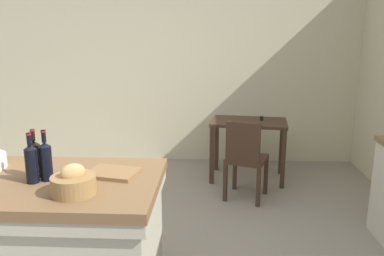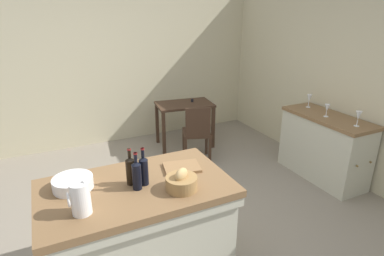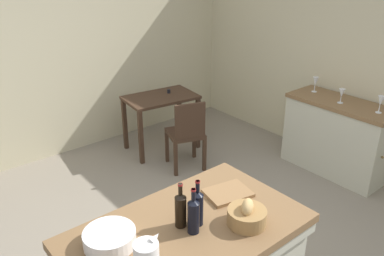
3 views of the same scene
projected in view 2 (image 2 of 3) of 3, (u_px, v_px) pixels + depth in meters
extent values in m
plane|color=gray|center=(169.00, 221.00, 3.49)|extent=(6.76, 6.76, 0.00)
cube|color=beige|center=(109.00, 66.00, 5.23)|extent=(5.32, 0.12, 2.60)
cube|color=beige|center=(354.00, 82.00, 4.09)|extent=(0.12, 5.20, 2.60)
cube|color=brown|center=(136.00, 188.00, 2.49)|extent=(1.48, 0.88, 0.06)
cube|color=#BCBAA3|center=(137.00, 196.00, 2.52)|extent=(1.46, 0.86, 0.08)
cube|color=#BCBAA3|center=(139.00, 235.00, 2.65)|extent=(1.40, 0.80, 0.83)
cube|color=brown|center=(328.00, 117.00, 4.13)|extent=(0.52, 1.20, 0.04)
cube|color=#BCBAA3|center=(324.00, 148.00, 4.29)|extent=(0.49, 1.17, 0.84)
sphere|color=brown|center=(357.00, 166.00, 3.71)|extent=(0.03, 0.03, 0.03)
sphere|color=brown|center=(371.00, 162.00, 3.81)|extent=(0.03, 0.03, 0.03)
cube|color=#3D281C|center=(184.00, 104.00, 5.19)|extent=(0.97, 0.67, 0.04)
cube|color=#3D281C|center=(164.00, 133.00, 4.98)|extent=(0.06, 0.06, 0.70)
cube|color=#3D281C|center=(213.00, 128.00, 5.23)|extent=(0.06, 0.06, 0.70)
cube|color=#3D281C|center=(157.00, 123.00, 5.42)|extent=(0.06, 0.06, 0.70)
cube|color=#3D281C|center=(203.00, 119.00, 5.66)|extent=(0.06, 0.06, 0.70)
cylinder|color=black|center=(192.00, 100.00, 5.27)|extent=(0.04, 0.04, 0.05)
cube|color=#3D281C|center=(197.00, 133.00, 4.77)|extent=(0.51, 0.51, 0.04)
cube|color=#3D281C|center=(198.00, 122.00, 4.52)|extent=(0.35, 0.15, 0.42)
cube|color=#3D281C|center=(206.00, 142.00, 5.03)|extent=(0.05, 0.05, 0.42)
cube|color=#3D281C|center=(184.00, 143.00, 5.00)|extent=(0.05, 0.05, 0.42)
cube|color=#3D281C|center=(210.00, 151.00, 4.70)|extent=(0.05, 0.05, 0.42)
cube|color=#3D281C|center=(186.00, 152.00, 4.66)|extent=(0.05, 0.05, 0.42)
cylinder|color=white|center=(81.00, 198.00, 2.10)|extent=(0.13, 0.13, 0.23)
cone|color=white|center=(88.00, 180.00, 2.08)|extent=(0.07, 0.04, 0.06)
torus|color=white|center=(68.00, 200.00, 2.07)|extent=(0.02, 0.10, 0.10)
cylinder|color=white|center=(73.00, 183.00, 2.42)|extent=(0.30, 0.30, 0.09)
cylinder|color=olive|center=(181.00, 183.00, 2.41)|extent=(0.24, 0.24, 0.10)
ellipsoid|color=tan|center=(181.00, 175.00, 2.38)|extent=(0.15, 0.14, 0.10)
cube|color=olive|center=(182.00, 167.00, 2.74)|extent=(0.34, 0.29, 0.02)
cylinder|color=black|center=(144.00, 172.00, 2.46)|extent=(0.07, 0.07, 0.21)
cone|color=black|center=(143.00, 158.00, 2.42)|extent=(0.07, 0.07, 0.02)
cylinder|color=black|center=(143.00, 153.00, 2.40)|extent=(0.03, 0.03, 0.07)
cylinder|color=maroon|center=(142.00, 149.00, 2.39)|extent=(0.03, 0.03, 0.01)
cylinder|color=black|center=(131.00, 172.00, 2.47)|extent=(0.07, 0.07, 0.20)
cone|color=black|center=(130.00, 159.00, 2.43)|extent=(0.07, 0.07, 0.02)
cylinder|color=black|center=(129.00, 153.00, 2.41)|extent=(0.03, 0.03, 0.07)
cylinder|color=maroon|center=(129.00, 149.00, 2.40)|extent=(0.03, 0.03, 0.01)
cylinder|color=black|center=(137.00, 177.00, 2.40)|extent=(0.07, 0.07, 0.21)
cone|color=black|center=(136.00, 163.00, 2.36)|extent=(0.07, 0.07, 0.02)
cylinder|color=black|center=(135.00, 157.00, 2.34)|extent=(0.03, 0.03, 0.07)
cylinder|color=maroon|center=(135.00, 153.00, 2.33)|extent=(0.03, 0.03, 0.01)
cylinder|color=white|center=(356.00, 126.00, 3.76)|extent=(0.06, 0.06, 0.00)
cylinder|color=white|center=(357.00, 123.00, 3.75)|extent=(0.01, 0.01, 0.07)
cone|color=white|center=(358.00, 116.00, 3.72)|extent=(0.07, 0.07, 0.11)
cylinder|color=white|center=(326.00, 116.00, 4.10)|extent=(0.06, 0.06, 0.00)
cylinder|color=white|center=(326.00, 114.00, 4.09)|extent=(0.01, 0.01, 0.07)
cone|color=white|center=(327.00, 108.00, 4.06)|extent=(0.07, 0.07, 0.09)
cylinder|color=white|center=(308.00, 107.00, 4.49)|extent=(0.06, 0.06, 0.00)
cylinder|color=white|center=(308.00, 104.00, 4.48)|extent=(0.01, 0.01, 0.07)
cone|color=white|center=(309.00, 98.00, 4.44)|extent=(0.07, 0.07, 0.11)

